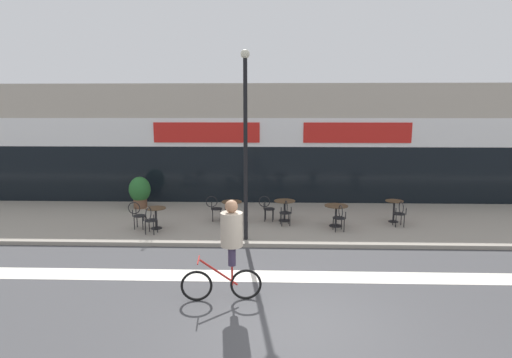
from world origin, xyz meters
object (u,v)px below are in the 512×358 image
(lamp_post, at_px, (245,134))
(cafe_chair_2_near, at_px, (286,211))
(bistro_table_1, at_px, (232,207))
(bistro_table_4, at_px, (394,207))
(planter_pot, at_px, (140,191))
(cafe_chair_2_side, at_px, (267,207))
(cafe_chair_1_near, at_px, (230,211))
(bistro_table_3, at_px, (336,211))
(cafe_chair_0_near, at_px, (150,218))
(cafe_chair_1_side, at_px, (214,207))
(cafe_chair_3_near, at_px, (340,216))
(cyclist_0, at_px, (229,242))
(cafe_chair_0_side, at_px, (137,213))
(cafe_chair_4_near, at_px, (400,212))
(bistro_table_0, at_px, (156,214))
(bistro_table_2, at_px, (285,206))

(lamp_post, bearing_deg, cafe_chair_2_near, 50.01)
(bistro_table_1, bearing_deg, cafe_chair_2_near, -17.30)
(bistro_table_4, bearing_deg, planter_pot, 169.27)
(cafe_chair_2_side, bearing_deg, cafe_chair_1_near, -146.44)
(bistro_table_3, distance_m, cafe_chair_0_near, 6.15)
(cafe_chair_2_side, bearing_deg, lamp_post, -101.10)
(cafe_chair_1_side, relative_size, lamp_post, 0.16)
(cafe_chair_3_near, height_order, cyclist_0, cyclist_0)
(bistro_table_1, relative_size, bistro_table_4, 0.94)
(cafe_chair_0_side, relative_size, cafe_chair_1_near, 1.00)
(cafe_chair_4_near, bearing_deg, cafe_chair_2_side, 79.62)
(cafe_chair_0_near, xyz_separation_m, cafe_chair_3_near, (6.06, 0.47, 0.00))
(bistro_table_0, distance_m, cafe_chair_1_side, 2.09)
(bistro_table_2, relative_size, cafe_chair_2_side, 0.84)
(bistro_table_4, relative_size, cafe_chair_2_side, 0.85)
(cafe_chair_2_near, xyz_separation_m, cafe_chair_4_near, (3.85, -0.01, 0.00))
(bistro_table_3, xyz_separation_m, cafe_chair_0_side, (-6.66, -0.47, -0.01))
(cafe_chair_0_near, height_order, cyclist_0, cyclist_0)
(bistro_table_2, height_order, cafe_chair_1_side, cafe_chair_1_side)
(bistro_table_0, distance_m, bistro_table_1, 2.66)
(cafe_chair_0_near, distance_m, cyclist_0, 5.15)
(bistro_table_0, height_order, cafe_chair_1_near, cafe_chair_1_near)
(bistro_table_0, xyz_separation_m, bistro_table_4, (8.17, 1.08, 0.03))
(bistro_table_1, bearing_deg, cafe_chair_1_side, -179.00)
(bistro_table_3, relative_size, cafe_chair_3_near, 0.88)
(cafe_chair_1_side, bearing_deg, cafe_chair_0_near, -145.79)
(cafe_chair_3_near, height_order, planter_pot, planter_pot)
(cafe_chair_1_near, xyz_separation_m, cyclist_0, (0.48, -5.24, 0.66))
(bistro_table_4, height_order, lamp_post, lamp_post)
(cafe_chair_0_near, relative_size, cafe_chair_1_near, 1.00)
(cafe_chair_1_near, bearing_deg, cafe_chair_0_near, 109.40)
(bistro_table_1, bearing_deg, bistro_table_2, 1.10)
(cafe_chair_2_side, bearing_deg, cafe_chair_0_side, -160.29)
(cafe_chair_3_near, relative_size, cafe_chair_4_near, 1.00)
(bistro_table_3, xyz_separation_m, cyclist_0, (-3.11, -5.28, 0.65))
(bistro_table_4, distance_m, cafe_chair_0_side, 8.86)
(bistro_table_2, xyz_separation_m, lamp_post, (-1.26, -2.14, 2.67))
(bistro_table_0, relative_size, bistro_table_3, 0.90)
(cafe_chair_0_side, relative_size, cafe_chair_1_side, 1.00)
(bistro_table_2, relative_size, cafe_chair_0_side, 0.84)
(cafe_chair_4_near, bearing_deg, cafe_chair_1_near, 88.05)
(bistro_table_4, relative_size, cafe_chair_4_near, 0.85)
(cafe_chair_0_side, bearing_deg, bistro_table_4, 6.78)
(cafe_chair_2_side, distance_m, planter_pot, 5.46)
(bistro_table_1, xyz_separation_m, bistro_table_3, (3.60, -0.59, 0.02))
(cafe_chair_0_near, bearing_deg, bistro_table_4, -70.08)
(bistro_table_4, bearing_deg, cafe_chair_0_side, -173.01)
(cafe_chair_0_side, distance_m, cafe_chair_4_near, 8.81)
(bistro_table_2, height_order, cafe_chair_0_side, cafe_chair_0_side)
(cafe_chair_0_near, height_order, cafe_chair_2_near, same)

